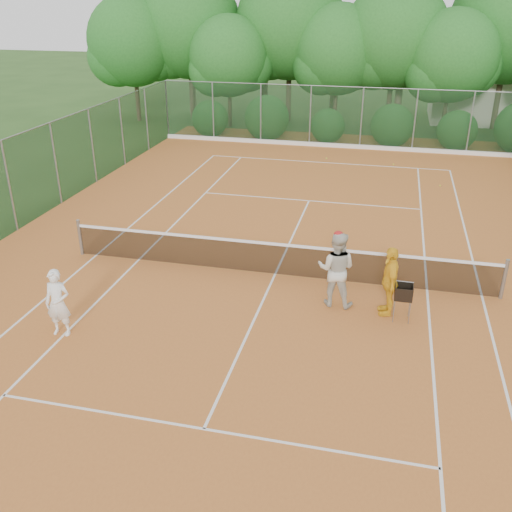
{
  "coord_description": "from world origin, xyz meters",
  "views": [
    {
      "loc": [
        2.77,
        -13.99,
        7.18
      ],
      "look_at": [
        -0.26,
        -1.2,
        1.1
      ],
      "focal_mm": 40.0,
      "sensor_mm": 36.0,
      "label": 1
    }
  ],
  "objects": [
    {
      "name": "ground",
      "position": [
        0.0,
        0.0,
        0.0
      ],
      "size": [
        120.0,
        120.0,
        0.0
      ],
      "primitive_type": "plane",
      "color": "#294C1B",
      "rests_on": "ground"
    },
    {
      "name": "clay_court",
      "position": [
        0.0,
        0.0,
        0.01
      ],
      "size": [
        18.0,
        36.0,
        0.02
      ],
      "primitive_type": "cube",
      "color": "#BD6A2B",
      "rests_on": "ground"
    },
    {
      "name": "club_building",
      "position": [
        9.0,
        24.0,
        1.5
      ],
      "size": [
        8.0,
        5.0,
        3.0
      ],
      "primitive_type": "cube",
      "color": "beige",
      "rests_on": "ground"
    },
    {
      "name": "tennis_net",
      "position": [
        0.0,
        0.0,
        0.53
      ],
      "size": [
        11.97,
        0.1,
        1.1
      ],
      "color": "gray",
      "rests_on": "clay_court"
    },
    {
      "name": "player_white",
      "position": [
        -4.17,
        -4.12,
        0.83
      ],
      "size": [
        0.62,
        0.43,
        1.62
      ],
      "primitive_type": "imported",
      "rotation": [
        0.0,
        0.0,
        0.08
      ],
      "color": "white",
      "rests_on": "clay_court"
    },
    {
      "name": "player_center_grp",
      "position": [
        1.79,
        -1.27,
        1.0
      ],
      "size": [
        1.01,
        0.82,
        1.98
      ],
      "color": "beige",
      "rests_on": "clay_court"
    },
    {
      "name": "player_yellow",
      "position": [
        3.09,
        -1.42,
        0.9
      ],
      "size": [
        0.55,
        1.07,
        1.76
      ],
      "primitive_type": "imported",
      "rotation": [
        0.0,
        0.0,
        -1.45
      ],
      "color": "yellow",
      "rests_on": "clay_court"
    },
    {
      "name": "ball_hopper",
      "position": [
        3.43,
        -1.66,
        0.75
      ],
      "size": [
        0.4,
        0.4,
        0.92
      ],
      "rotation": [
        0.0,
        0.0,
        -0.26
      ],
      "color": "gray",
      "rests_on": "clay_court"
    },
    {
      "name": "stray_ball_a",
      "position": [
        -0.09,
        12.54,
        0.05
      ],
      "size": [
        0.07,
        0.07,
        0.07
      ],
      "primitive_type": "sphere",
      "color": "#C5DD33",
      "rests_on": "clay_court"
    },
    {
      "name": "stray_ball_b",
      "position": [
        3.03,
        12.2,
        0.05
      ],
      "size": [
        0.07,
        0.07,
        0.07
      ],
      "primitive_type": "sphere",
      "color": "gold",
      "rests_on": "clay_court"
    },
    {
      "name": "stray_ball_c",
      "position": [
        4.94,
        9.39,
        0.05
      ],
      "size": [
        0.07,
        0.07,
        0.07
      ],
      "primitive_type": "sphere",
      "color": "gold",
      "rests_on": "clay_court"
    },
    {
      "name": "court_markings",
      "position": [
        0.0,
        0.0,
        0.02
      ],
      "size": [
        11.03,
        23.83,
        0.01
      ],
      "color": "white",
      "rests_on": "clay_court"
    },
    {
      "name": "fence_back",
      "position": [
        0.0,
        15.0,
        1.52
      ],
      "size": [
        18.07,
        0.07,
        3.0
      ],
      "color": "#19381E",
      "rests_on": "clay_court"
    },
    {
      "name": "tropical_treeline",
      "position": [
        1.43,
        20.22,
        5.11
      ],
      "size": [
        32.1,
        8.49,
        15.03
      ],
      "color": "brown",
      "rests_on": "ground"
    }
  ]
}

